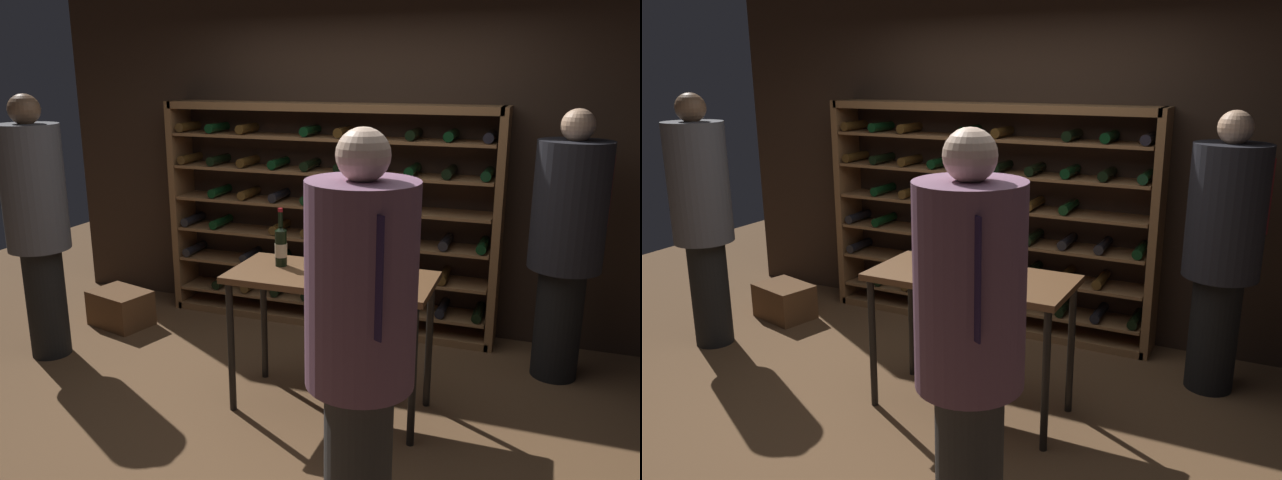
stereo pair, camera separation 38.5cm
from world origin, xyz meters
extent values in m
plane|color=brown|center=(0.00, 0.00, 0.00)|extent=(9.43, 9.43, 0.00)
cube|color=#332319|center=(0.00, 1.72, 1.47)|extent=(5.69, 0.10, 2.93)
cube|color=brown|center=(-1.66, 1.51, 0.91)|extent=(0.06, 0.32, 1.83)
cube|color=brown|center=(1.05, 1.51, 0.91)|extent=(0.06, 0.32, 1.83)
cube|color=brown|center=(-0.31, 1.51, 1.80)|extent=(2.71, 0.32, 0.06)
cube|color=brown|center=(-0.31, 1.51, 0.03)|extent=(2.71, 0.32, 0.06)
cube|color=brown|center=(-0.31, 1.51, 0.20)|extent=(2.63, 0.32, 0.02)
cylinder|color=black|center=(-1.28, 1.51, 0.26)|extent=(0.08, 0.30, 0.08)
cylinder|color=#4C3314|center=(-1.00, 1.51, 0.26)|extent=(0.08, 0.30, 0.08)
cylinder|color=black|center=(-0.72, 1.51, 0.26)|extent=(0.08, 0.30, 0.08)
cylinder|color=black|center=(-0.45, 1.51, 0.26)|extent=(0.08, 0.30, 0.08)
cylinder|color=#4C3314|center=(-0.17, 1.51, 0.26)|extent=(0.08, 0.30, 0.08)
cylinder|color=black|center=(0.39, 1.51, 0.26)|extent=(0.08, 0.30, 0.08)
cylinder|color=black|center=(0.67, 1.51, 0.26)|extent=(0.08, 0.30, 0.08)
cylinder|color=black|center=(0.95, 1.51, 0.26)|extent=(0.08, 0.30, 0.08)
cube|color=brown|center=(-0.31, 1.51, 0.47)|extent=(2.63, 0.32, 0.02)
cylinder|color=black|center=(-1.56, 1.51, 0.53)|extent=(0.08, 0.30, 0.08)
cylinder|color=black|center=(-1.00, 1.51, 0.53)|extent=(0.08, 0.30, 0.08)
cylinder|color=black|center=(-0.72, 1.51, 0.53)|extent=(0.08, 0.30, 0.08)
cylinder|color=black|center=(-0.45, 1.51, 0.53)|extent=(0.08, 0.30, 0.08)
cylinder|color=#4C3314|center=(-0.17, 1.51, 0.53)|extent=(0.08, 0.30, 0.08)
cylinder|color=black|center=(0.11, 1.51, 0.53)|extent=(0.08, 0.30, 0.08)
cylinder|color=#4C3314|center=(0.39, 1.51, 0.53)|extent=(0.08, 0.30, 0.08)
cylinder|color=#4C3314|center=(0.67, 1.51, 0.53)|extent=(0.08, 0.30, 0.08)
cube|color=brown|center=(-0.31, 1.51, 0.74)|extent=(2.63, 0.32, 0.02)
cylinder|color=black|center=(-1.56, 1.51, 0.80)|extent=(0.08, 0.30, 0.08)
cylinder|color=black|center=(-1.28, 1.51, 0.80)|extent=(0.08, 0.30, 0.08)
cylinder|color=#4C3314|center=(-0.72, 1.51, 0.80)|extent=(0.08, 0.30, 0.08)
cylinder|color=#4C3314|center=(-0.45, 1.51, 0.80)|extent=(0.08, 0.30, 0.08)
cylinder|color=black|center=(0.11, 1.51, 0.80)|extent=(0.08, 0.30, 0.08)
cylinder|color=black|center=(0.39, 1.51, 0.80)|extent=(0.08, 0.30, 0.08)
cylinder|color=black|center=(0.67, 1.51, 0.80)|extent=(0.08, 0.30, 0.08)
cylinder|color=black|center=(0.95, 1.51, 0.80)|extent=(0.08, 0.30, 0.08)
cube|color=brown|center=(-0.31, 1.51, 1.01)|extent=(2.63, 0.32, 0.02)
cylinder|color=black|center=(-1.28, 1.51, 1.07)|extent=(0.08, 0.30, 0.08)
cylinder|color=#4C3314|center=(-1.00, 1.51, 1.07)|extent=(0.08, 0.30, 0.08)
cylinder|color=black|center=(-0.72, 1.51, 1.07)|extent=(0.08, 0.30, 0.08)
cylinder|color=black|center=(-0.45, 1.51, 1.07)|extent=(0.08, 0.30, 0.08)
cylinder|color=#4C3314|center=(0.11, 1.51, 1.07)|extent=(0.08, 0.30, 0.08)
cylinder|color=black|center=(0.39, 1.51, 1.07)|extent=(0.08, 0.30, 0.08)
cube|color=brown|center=(-0.31, 1.51, 1.28)|extent=(2.63, 0.32, 0.02)
cylinder|color=#4C3314|center=(-1.56, 1.51, 1.34)|extent=(0.08, 0.30, 0.08)
cylinder|color=black|center=(-1.28, 1.51, 1.34)|extent=(0.08, 0.30, 0.08)
cylinder|color=#4C3314|center=(-1.00, 1.51, 1.34)|extent=(0.08, 0.30, 0.08)
cylinder|color=black|center=(-0.72, 1.51, 1.34)|extent=(0.08, 0.30, 0.08)
cylinder|color=black|center=(-0.45, 1.51, 1.34)|extent=(0.08, 0.30, 0.08)
cylinder|color=black|center=(-0.17, 1.51, 1.34)|extent=(0.08, 0.30, 0.08)
cylinder|color=black|center=(0.11, 1.51, 1.34)|extent=(0.08, 0.30, 0.08)
cylinder|color=black|center=(0.39, 1.51, 1.34)|extent=(0.08, 0.30, 0.08)
cylinder|color=black|center=(0.67, 1.51, 1.34)|extent=(0.08, 0.30, 0.08)
cylinder|color=black|center=(0.95, 1.51, 1.34)|extent=(0.08, 0.30, 0.08)
cube|color=brown|center=(-0.31, 1.51, 1.56)|extent=(2.63, 0.32, 0.02)
cylinder|color=#4C3314|center=(-1.56, 1.51, 1.61)|extent=(0.08, 0.30, 0.08)
cylinder|color=black|center=(-1.28, 1.51, 1.61)|extent=(0.08, 0.30, 0.08)
cylinder|color=#4C3314|center=(-1.00, 1.51, 1.61)|extent=(0.08, 0.30, 0.08)
cylinder|color=black|center=(-0.45, 1.51, 1.61)|extent=(0.08, 0.30, 0.08)
cylinder|color=#4C3314|center=(-0.17, 1.51, 1.61)|extent=(0.08, 0.30, 0.08)
cylinder|color=black|center=(0.39, 1.51, 1.61)|extent=(0.08, 0.30, 0.08)
cylinder|color=black|center=(0.67, 1.51, 1.61)|extent=(0.08, 0.30, 0.08)
cylinder|color=black|center=(0.95, 1.51, 1.61)|extent=(0.08, 0.30, 0.08)
cube|color=brown|center=(0.20, 0.18, 0.87)|extent=(1.23, 0.58, 0.04)
cylinder|color=black|center=(-0.37, -0.06, 0.42)|extent=(0.04, 0.04, 0.85)
cylinder|color=black|center=(0.76, -0.06, 0.42)|extent=(0.04, 0.04, 0.85)
cylinder|color=black|center=(-0.37, 0.42, 0.42)|extent=(0.04, 0.04, 0.85)
cylinder|color=black|center=(0.76, 0.42, 0.42)|extent=(0.04, 0.04, 0.85)
cylinder|color=#313131|center=(0.70, -0.90, 0.40)|extent=(0.30, 0.30, 0.80)
cylinder|color=#7A516B|center=(0.70, -0.90, 1.23)|extent=(0.46, 0.46, 0.86)
sphere|color=beige|center=(0.70, -0.90, 1.75)|extent=(0.22, 0.22, 0.22)
cube|color=#26193F|center=(0.82, -1.10, 1.33)|extent=(0.05, 0.03, 0.48)
cylinder|color=black|center=(-2.04, 0.20, 0.41)|extent=(0.28, 0.28, 0.82)
cylinder|color=#4C4C51|center=(-2.04, 0.20, 1.27)|extent=(0.43, 0.43, 0.89)
sphere|color=brown|center=(-2.04, 0.20, 1.81)|extent=(0.21, 0.21, 0.21)
cylinder|color=black|center=(1.52, 1.14, 0.39)|extent=(0.31, 0.31, 0.79)
cylinder|color=black|center=(1.52, 1.14, 1.21)|extent=(0.48, 0.48, 0.85)
sphere|color=tan|center=(1.52, 1.14, 1.73)|extent=(0.21, 0.21, 0.21)
cube|color=maroon|center=(1.75, 1.19, 1.32)|extent=(0.02, 0.05, 0.48)
cube|color=brown|center=(-1.91, 0.86, 0.15)|extent=(0.55, 0.45, 0.29)
cylinder|color=black|center=(0.20, 0.20, 1.00)|extent=(0.07, 0.07, 0.22)
cone|color=black|center=(0.20, 0.20, 1.12)|extent=(0.07, 0.07, 0.03)
cylinder|color=black|center=(0.20, 0.20, 1.18)|extent=(0.03, 0.03, 0.10)
cylinder|color=maroon|center=(0.20, 0.20, 1.24)|extent=(0.03, 0.03, 0.02)
cylinder|color=silver|center=(0.20, 0.20, 0.99)|extent=(0.08, 0.08, 0.08)
cylinder|color=black|center=(-0.16, 0.24, 1.00)|extent=(0.07, 0.07, 0.23)
cone|color=black|center=(-0.16, 0.24, 1.12)|extent=(0.07, 0.07, 0.03)
cylinder|color=black|center=(-0.16, 0.24, 1.18)|extent=(0.03, 0.03, 0.10)
cylinder|color=maroon|center=(-0.16, 0.24, 1.24)|extent=(0.03, 0.03, 0.02)
cylinder|color=#C6B28C|center=(-0.16, 0.24, 0.99)|extent=(0.08, 0.08, 0.09)
cylinder|color=silver|center=(0.26, 0.04, 0.89)|extent=(0.07, 0.07, 0.00)
cylinder|color=silver|center=(0.26, 0.04, 0.94)|extent=(0.01, 0.01, 0.09)
cone|color=silver|center=(0.26, 0.04, 1.01)|extent=(0.09, 0.09, 0.06)
cylinder|color=#590A14|center=(0.26, 0.04, 1.00)|extent=(0.05, 0.05, 0.02)
camera|label=1|loc=(1.39, -3.24, 2.06)|focal=35.57mm
camera|label=2|loc=(1.74, -3.09, 2.06)|focal=35.57mm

